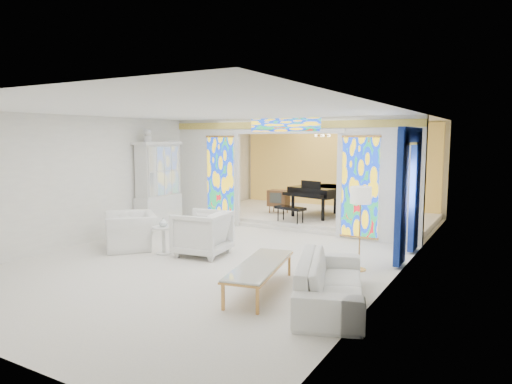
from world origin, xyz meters
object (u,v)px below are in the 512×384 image
Objects in this scene: china_cabinet at (158,186)px; tv_console at (278,198)px; armchair_right at (202,233)px; sofa at (330,281)px; armchair_left at (131,231)px; coffee_table at (260,266)px; grand_piano at (327,191)px.

tv_console is at bearing 53.29° from china_cabinet.
armchair_right is (2.78, -1.76, -0.69)m from china_cabinet.
sofa is at bearing 61.07° from armchair_right.
armchair_right is 3.65m from sofa.
china_cabinet reaches higher than armchair_left.
sofa is at bearing -26.78° from china_cabinet.
sofa is at bearing -58.29° from tv_console.
sofa is (3.39, -1.35, -0.12)m from armchair_right.
coffee_table is 6.53m from grand_piano.
grand_piano is (-1.30, 6.38, 0.49)m from coffee_table.
china_cabinet is 3.71m from tv_console.
china_cabinet is at bearing 147.63° from coffee_table.
china_cabinet is 5.93m from coffee_table.
armchair_left is 0.51× the size of sofa.
sofa is at bearing 29.37° from armchair_left.
grand_piano reaches higher than armchair_left.
china_cabinet is at bearing -129.47° from armchair_right.
armchair_left is at bearing -103.02° from grand_piano.
grand_piano reaches higher than sofa.
tv_console is at bearing 14.38° from sofa.
armchair_left reaches higher than coffee_table.
armchair_left is at bearing 164.67° from coffee_table.
armchair_right is at bearing 50.59° from armchair_left.
armchair_right is (1.78, 0.30, 0.08)m from armchair_left.
china_cabinet is 2.23× the size of armchair_left.
sofa is 6.84m from grand_piano.
china_cabinet reaches higher than tv_console.
armchair_right is 5.08m from grand_piano.
tv_console reaches higher than coffee_table.
china_cabinet is 2.42m from armchair_left.
grand_piano is 3.97× the size of tv_console.
china_cabinet is at bearing -124.92° from grand_piano.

